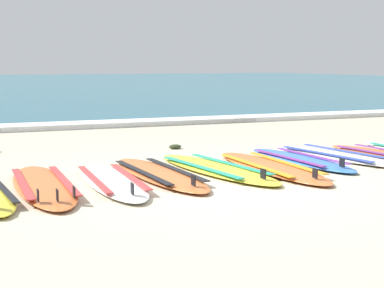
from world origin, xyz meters
The scene contains 12 objects.
ground_plane centered at (0.00, 0.00, 0.00)m, with size 80.00×80.00×0.00m, color #C1B599.
sea centered at (0.00, 35.68, 0.05)m, with size 80.00×60.00×0.10m, color #23667A.
wave_foam_strip centered at (0.00, 6.06, 0.06)m, with size 80.00×0.76×0.11m, color white.
surfboard_2 centered at (-2.00, 0.33, 0.04)m, with size 0.61×2.40×0.18m.
surfboard_3 centered at (-1.27, 0.27, 0.04)m, with size 0.60×2.24×0.18m.
surfboard_4 centered at (-0.65, 0.47, 0.04)m, with size 0.77×2.40×0.18m.
surfboard_5 centered at (0.11, 0.53, 0.04)m, with size 1.00×2.50×0.18m.
surfboard_6 centered at (0.80, 0.38, 0.04)m, with size 0.65×2.49×0.18m.
surfboard_7 centered at (1.45, 0.71, 0.04)m, with size 0.70×2.21×0.18m.
surfboard_8 centered at (2.12, 0.82, 0.04)m, with size 1.03×2.45×0.18m.
surfboard_9 centered at (2.81, 0.67, 0.04)m, with size 0.74×2.05×0.18m.
seaweed_clump_near_shoreline centered at (0.30, 2.49, 0.04)m, with size 0.20×0.16×0.07m, color #2D381E.
Camera 1 is at (-2.76, -5.80, 1.32)m, focal length 53.25 mm.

